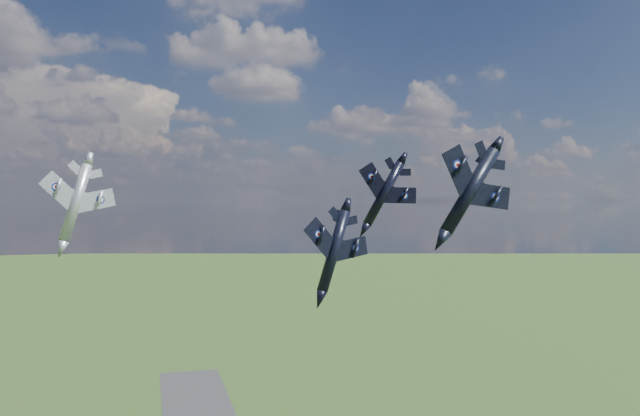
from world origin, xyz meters
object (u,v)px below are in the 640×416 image
object	(u,v)px
jet_lead_navy	(334,251)
jet_left_silver	(76,203)
jet_high_navy	(384,193)
jet_right_navy	(470,191)

from	to	relation	value
jet_lead_navy	jet_left_silver	world-z (taller)	jet_left_silver
jet_high_navy	jet_left_silver	world-z (taller)	jet_high_navy
jet_lead_navy	jet_left_silver	xyz separation A→B (m)	(-28.99, 8.59, 5.59)
jet_lead_navy	jet_high_navy	bearing A→B (deg)	43.29
jet_lead_navy	jet_left_silver	bearing A→B (deg)	147.66
jet_right_navy	jet_left_silver	distance (m)	45.21
jet_right_navy	jet_left_silver	bearing A→B (deg)	151.05
jet_left_silver	jet_right_navy	bearing A→B (deg)	-38.81
jet_lead_navy	jet_right_navy	bearing A→B (deg)	-50.34
jet_right_navy	jet_left_silver	size ratio (longest dim) A/B	1.16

